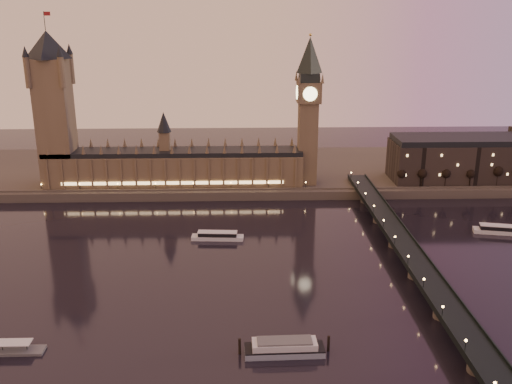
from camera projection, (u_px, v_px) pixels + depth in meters
ground at (229, 263)px, 295.05m from camera, size 700.00×700.00×0.00m
far_embankment at (270, 171)px, 451.86m from camera, size 560.00×130.00×6.00m
palace_of_westminster at (174, 163)px, 402.29m from camera, size 180.00×26.62×52.00m
victoria_tower at (53, 101)px, 386.48m from camera, size 31.68×31.68×118.00m
big_ben at (309, 103)px, 391.88m from camera, size 17.68×17.68×104.00m
westminster_bridge at (405, 251)px, 295.90m from camera, size 13.20×260.00×15.30m
city_block at (497, 156)px, 418.12m from camera, size 155.00×45.00×34.00m
bare_tree_0 at (400, 174)px, 397.12m from camera, size 6.44×6.44×13.10m
bare_tree_1 at (424, 174)px, 397.59m from camera, size 6.44×6.44×13.10m
bare_tree_2 at (448, 173)px, 398.07m from camera, size 6.44×6.44×13.10m
bare_tree_3 at (472, 173)px, 398.54m from camera, size 6.44×6.44×13.10m
bare_tree_4 at (496, 173)px, 399.01m from camera, size 6.44×6.44×13.10m
cruise_boat_a at (217, 236)px, 325.07m from camera, size 29.91×8.37×4.73m
cruise_boat_b at (498, 230)px, 333.85m from camera, size 28.44×12.61×5.10m
moored_barge at (284, 348)px, 217.22m from camera, size 35.22×9.32×6.46m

